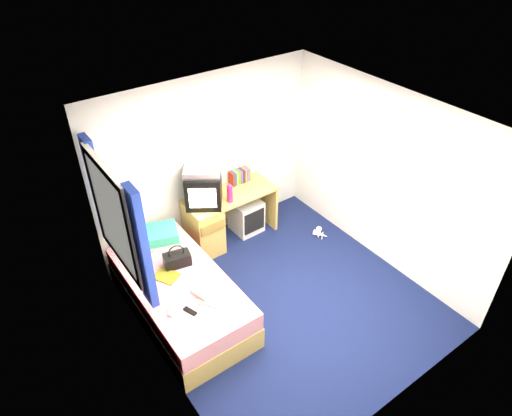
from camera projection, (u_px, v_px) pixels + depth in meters
ground at (282, 300)px, 5.69m from camera, size 3.40×3.40×0.00m
room_shell at (287, 206)px, 4.84m from camera, size 3.40×3.40×3.40m
bed at (181, 296)px, 5.39m from camera, size 1.01×2.00×0.54m
pillow at (154, 235)px, 5.78m from camera, size 0.68×0.55×0.13m
desk at (214, 221)px, 6.35m from camera, size 1.30×0.55×0.75m
storage_cube at (246, 216)px, 6.71m from camera, size 0.41×0.41×0.50m
crt_tv at (204, 189)px, 5.96m from camera, size 0.62×0.61×0.46m
vcr at (202, 171)px, 5.80m from camera, size 0.58×0.54×0.09m
book_row at (240, 176)px, 6.47m from camera, size 0.31×0.13×0.20m
picture_frame at (249, 174)px, 6.56m from camera, size 0.04×0.12×0.14m
pink_water_bottle at (230, 194)px, 6.06m from camera, size 0.10×0.10×0.24m
aerosol_can at (219, 187)px, 6.24m from camera, size 0.06×0.06×0.19m
handbag at (177, 259)px, 5.38m from camera, size 0.34×0.24×0.29m
towel at (208, 287)px, 5.07m from camera, size 0.34×0.30×0.10m
magazine at (166, 276)px, 5.26m from camera, size 0.32×0.35×0.01m
water_bottle at (174, 307)px, 4.84m from camera, size 0.19×0.19×0.07m
colour_swatch_fan at (207, 304)px, 4.92m from camera, size 0.19×0.21×0.01m
remote_control at (190, 311)px, 4.83m from camera, size 0.10×0.17×0.02m
window_assembly at (116, 218)px, 4.72m from camera, size 0.11×1.42×1.40m
white_heels at (320, 234)px, 6.69m from camera, size 0.22×0.27×0.09m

